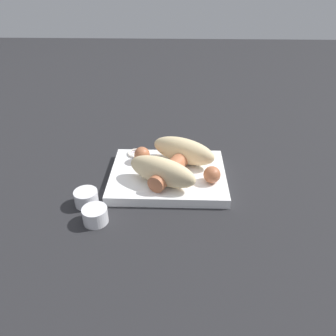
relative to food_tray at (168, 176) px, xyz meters
name	(u,v)px	position (x,y,z in m)	size (l,w,h in m)	color
ground_plane	(168,180)	(0.00, 0.00, -0.01)	(3.00, 3.00, 0.00)	#232326
food_tray	(168,176)	(0.00, 0.00, 0.00)	(0.25, 0.19, 0.02)	white
bread_roll	(173,161)	(0.01, 0.00, 0.04)	(0.20, 0.19, 0.06)	beige
sausage	(175,164)	(0.02, 0.00, 0.03)	(0.19, 0.17, 0.04)	#B26642
pickled_veggies	(141,156)	(-0.07, 0.06, 0.01)	(0.08, 0.08, 0.00)	#F99E4C
condiment_cup_near	(86,199)	(-0.16, -0.09, 0.00)	(0.05, 0.05, 0.03)	white
condiment_cup_far	(95,216)	(-0.13, -0.14, 0.00)	(0.05, 0.05, 0.03)	white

